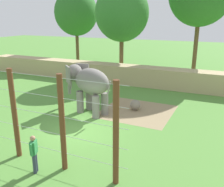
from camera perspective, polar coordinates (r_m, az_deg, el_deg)
ground_plane at (r=14.65m, az=-7.45°, el=-8.40°), size 120.00×120.00×0.00m
dirt_patch at (r=17.49m, az=5.69°, el=-4.02°), size 4.81×4.74×0.01m
embankment_wall at (r=24.14m, az=6.59°, el=4.03°), size 36.00×1.80×1.77m
elephant at (r=16.69m, az=-5.36°, el=2.45°), size 4.07×2.42×3.14m
enrichment_ball at (r=17.62m, az=5.28°, el=-2.59°), size 0.73×0.73×0.73m
cable_fence at (r=11.27m, az=-16.82°, el=-5.43°), size 8.56×0.24×4.16m
zookeeper at (r=11.04m, az=-17.25°, el=-12.63°), size 0.37×0.56×1.67m
tree_left_of_centre at (r=27.04m, az=2.25°, el=17.72°), size 5.53×5.53×9.53m
tree_behind_wall at (r=35.62m, az=-8.15°, el=17.64°), size 5.75×5.75×9.80m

